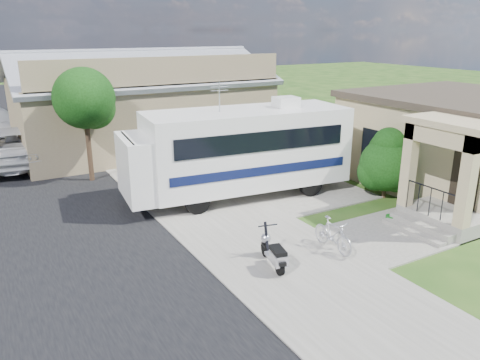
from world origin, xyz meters
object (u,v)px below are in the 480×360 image
scooter (274,253)px  pickup_truck (13,146)px  motorhome (239,149)px  bicycle (333,237)px  garden_hose (391,219)px  shrub (387,162)px

scooter → pickup_truck: 14.95m
motorhome → bicycle: 5.49m
pickup_truck → garden_hose: bearing=133.4°
scooter → garden_hose: 5.15m
motorhome → bicycle: (-0.05, -5.32, -1.34)m
shrub → bicycle: (-4.66, -2.56, -0.88)m
pickup_truck → garden_hose: size_ratio=17.26×
motorhome → pickup_truck: size_ratio=1.33×
bicycle → garden_hose: bearing=13.4°
garden_hose → motorhome: bearing=123.9°
motorhome → bicycle: size_ratio=5.46×
shrub → garden_hose: bearing=-130.3°
bicycle → pickup_truck: bearing=115.5°
pickup_truck → bicycle: bearing=122.5°
motorhome → pickup_truck: motorhome is taller
motorhome → shrub: bearing=-25.0°
garden_hose → scooter: bearing=-171.6°
shrub → garden_hose: 2.69m
bicycle → pickup_truck: pickup_truck is taller
motorhome → shrub: (4.61, -2.76, -0.46)m
scooter → bicycle: bearing=13.1°
scooter → pickup_truck: pickup_truck is taller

